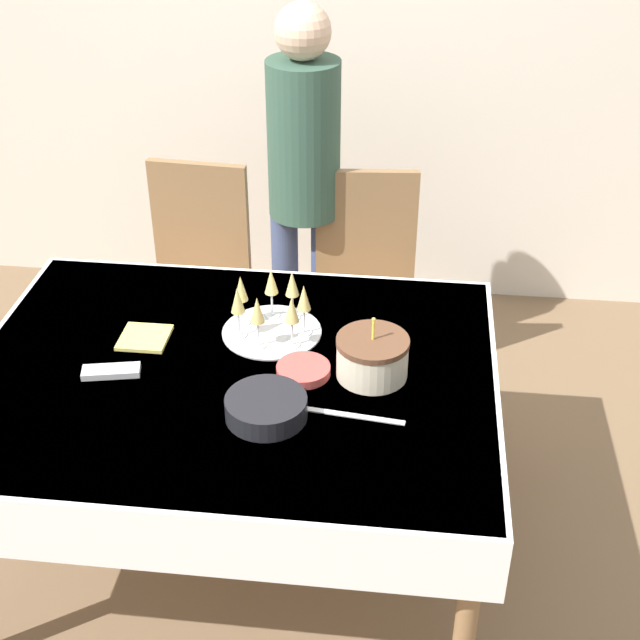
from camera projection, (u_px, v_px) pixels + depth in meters
name	position (u px, v px, depth m)	size (l,w,h in m)	color
ground_plane	(243.00, 546.00, 3.07)	(12.00, 12.00, 0.00)	brown
wall_back	(307.00, 13.00, 3.88)	(8.00, 0.05, 2.70)	silver
dining_table	(233.00, 396.00, 2.72)	(1.59, 1.22, 0.75)	white
dining_chair_far_left	(196.00, 274.00, 3.59)	(0.45, 0.45, 0.97)	olive
dining_chair_far_right	(365.00, 284.00, 3.53)	(0.46, 0.46, 0.97)	olive
birthday_cake	(372.00, 357.00, 2.61)	(0.21, 0.21, 0.20)	beige
champagne_tray	(271.00, 309.00, 2.79)	(0.32, 0.32, 0.18)	silver
plate_stack_main	(266.00, 407.00, 2.46)	(0.23, 0.23, 0.06)	black
plate_stack_dessert	(303.00, 371.00, 2.63)	(0.16, 0.16, 0.03)	#CC4C47
cake_knife	(352.00, 415.00, 2.48)	(0.30, 0.05, 0.00)	silver
fork_pile	(111.00, 371.00, 2.64)	(0.18, 0.09, 0.02)	silver
napkin_pile	(145.00, 338.00, 2.80)	(0.15, 0.15, 0.01)	#E0D166
person_standing	(304.00, 170.00, 3.44)	(0.28, 0.28, 1.58)	#3F4C72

